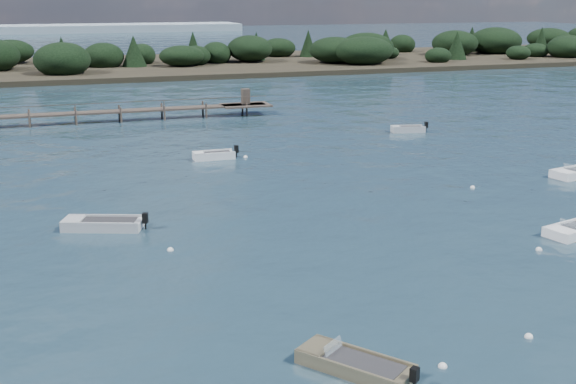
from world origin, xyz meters
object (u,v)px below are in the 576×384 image
object	(u,v)px
tender_far_white	(214,157)
dinghy_mid_grey	(103,226)
dinghy_near_olive	(355,367)
tender_far_grey_b	(408,130)

from	to	relation	value
tender_far_white	dinghy_mid_grey	bearing A→B (deg)	-122.75
dinghy_near_olive	tender_far_white	bearing A→B (deg)	85.22
tender_far_grey_b	dinghy_near_olive	bearing A→B (deg)	-120.01
dinghy_mid_grey	tender_far_grey_b	xyz separation A→B (m)	(28.93, 20.09, 0.01)
tender_far_grey_b	dinghy_near_olive	distance (m)	44.33
dinghy_mid_grey	dinghy_near_olive	world-z (taller)	dinghy_mid_grey
tender_far_white	dinghy_near_olive	size ratio (longest dim) A/B	0.87
dinghy_mid_grey	tender_far_white	size ratio (longest dim) A/B	1.31
tender_far_white	dinghy_near_olive	bearing A→B (deg)	-94.78
tender_far_white	tender_far_grey_b	distance (m)	20.11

